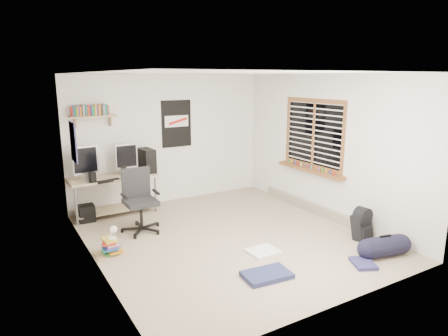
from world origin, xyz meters
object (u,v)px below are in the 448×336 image
office_chair (141,202)px  book_stack (111,244)px  duffel_bag (384,247)px  backpack (362,226)px  desk (113,195)px

office_chair → book_stack: 0.96m
duffel_bag → backpack: bearing=81.3°
office_chair → book_stack: size_ratio=2.25×
backpack → desk: bearing=128.2°
office_chair → desk: bearing=100.4°
desk → backpack: (2.96, -3.10, -0.16)m
office_chair → duffel_bag: (2.60, -2.62, -0.35)m
office_chair → backpack: 3.48m
backpack → duffel_bag: duffel_bag is taller
office_chair → backpack: size_ratio=2.58×
desk → duffel_bag: size_ratio=2.67×
duffel_bag → book_stack: duffel_bag is taller
office_chair → duffel_bag: bearing=-42.5°
book_stack → duffel_bag: bearing=-31.7°
book_stack → office_chair: bearing=42.6°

